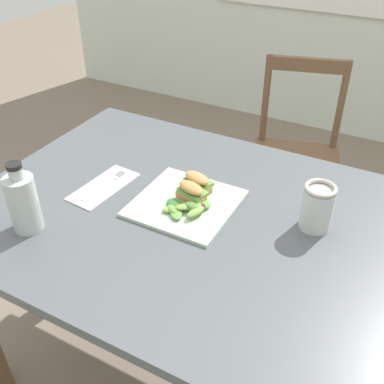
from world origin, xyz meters
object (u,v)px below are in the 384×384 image
sandwich_half_front (191,192)px  fork_on_napkin (108,183)px  sandwich_half_back (197,182)px  mason_jar_iced_tea (317,209)px  chair_wooden_far (296,157)px  bottle_cold_brew (24,205)px  dining_table (193,245)px  plate_lunch (185,203)px

sandwich_half_front → fork_on_napkin: 0.28m
sandwich_half_back → mason_jar_iced_tea: bearing=1.2°
chair_wooden_far → sandwich_half_back: (-0.08, -0.84, 0.33)m
chair_wooden_far → bottle_cold_brew: (-0.40, -1.20, 0.37)m
sandwich_half_back → dining_table: bearing=-68.2°
fork_on_napkin → sandwich_half_front: bearing=8.0°
bottle_cold_brew → fork_on_napkin: bearing=77.5°
bottle_cold_brew → plate_lunch: bearing=42.2°
dining_table → mason_jar_iced_tea: 0.38m
sandwich_half_back → bottle_cold_brew: 0.49m
dining_table → fork_on_napkin: fork_on_napkin is taller
plate_lunch → mason_jar_iced_tea: (0.36, 0.08, 0.05)m
sandwich_half_back → plate_lunch: bearing=-91.7°
dining_table → fork_on_napkin: size_ratio=6.94×
mason_jar_iced_tea → sandwich_half_back: bearing=-178.8°
dining_table → chair_wooden_far: 0.96m
plate_lunch → fork_on_napkin: size_ratio=1.51×
bottle_cold_brew → mason_jar_iced_tea: bottle_cold_brew is taller
sandwich_half_front → plate_lunch: bearing=-125.0°
plate_lunch → sandwich_half_front: sandwich_half_front is taller
sandwich_half_front → mason_jar_iced_tea: bearing=10.2°
mason_jar_iced_tea → chair_wooden_far: bearing=108.4°
chair_wooden_far → dining_table: bearing=-92.2°
dining_table → sandwich_half_front: 0.16m
dining_table → chair_wooden_far: bearing=87.8°
plate_lunch → fork_on_napkin: bearing=-175.1°
dining_table → chair_wooden_far: (0.04, 0.94, -0.17)m
dining_table → bottle_cold_brew: 0.49m
plate_lunch → mason_jar_iced_tea: size_ratio=2.13×
plate_lunch → bottle_cold_brew: size_ratio=1.39×
chair_wooden_far → plate_lunch: chair_wooden_far is taller
dining_table → bottle_cold_brew: size_ratio=6.40×
mason_jar_iced_tea → dining_table: bearing=-161.7°
sandwich_half_front → fork_on_napkin: (-0.27, -0.04, -0.03)m
plate_lunch → sandwich_half_front: size_ratio=2.88×
sandwich_half_back → chair_wooden_far: bearing=84.9°
plate_lunch → sandwich_half_front: bearing=55.0°
bottle_cold_brew → chair_wooden_far: bearing=71.7°
plate_lunch → fork_on_napkin: 0.26m
sandwich_half_front → sandwich_half_back: bearing=99.5°
sandwich_half_front → bottle_cold_brew: size_ratio=0.48×
fork_on_napkin → bottle_cold_brew: bottle_cold_brew is taller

